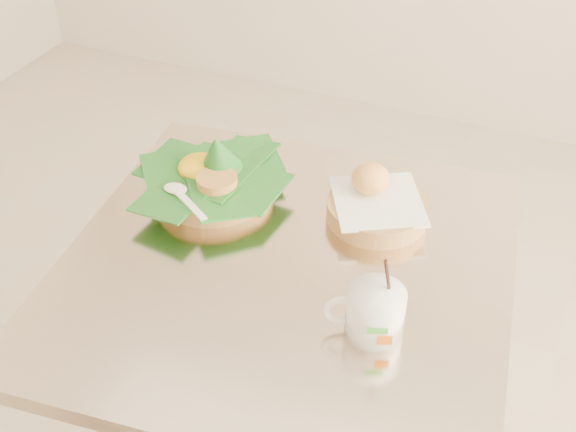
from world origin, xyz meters
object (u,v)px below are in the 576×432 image
at_px(bread_basket, 376,204).
at_px(rice_basket, 213,176).
at_px(cafe_table, 286,355).
at_px(coffee_mug, 373,311).

bearing_deg(bread_basket, rice_basket, -171.33).
distance_m(cafe_table, coffee_mug, 0.32).
xyz_separation_m(rice_basket, bread_basket, (0.29, 0.04, -0.01)).
height_order(cafe_table, bread_basket, bread_basket).
relative_size(cafe_table, bread_basket, 3.90).
relative_size(cafe_table, rice_basket, 2.93).
height_order(rice_basket, coffee_mug, coffee_mug).
bearing_deg(bread_basket, cafe_table, -119.30).
xyz_separation_m(cafe_table, bread_basket, (0.09, 0.17, 0.25)).
bearing_deg(coffee_mug, bread_basket, 106.32).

